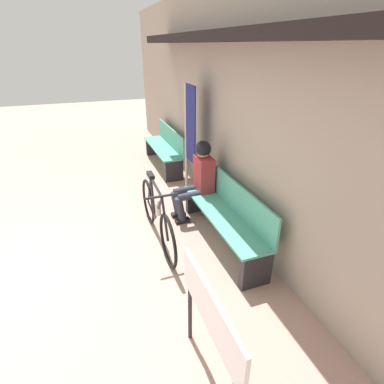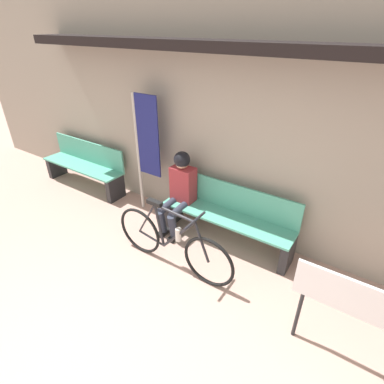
# 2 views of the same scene
# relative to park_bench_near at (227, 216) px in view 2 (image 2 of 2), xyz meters

# --- Properties ---
(ground_plane) EXTENTS (24.00, 24.00, 0.00)m
(ground_plane) POSITION_rel_park_bench_near_xyz_m (-0.11, -2.43, -0.40)
(ground_plane) COLOR tan
(storefront_wall) EXTENTS (12.00, 0.56, 3.20)m
(storefront_wall) POSITION_rel_park_bench_near_xyz_m (-0.11, 0.32, 1.26)
(storefront_wall) COLOR #9E9384
(storefront_wall) RESTS_ON ground_plane
(park_bench_near) EXTENTS (1.87, 0.42, 0.84)m
(park_bench_near) POSITION_rel_park_bench_near_xyz_m (0.00, 0.00, 0.00)
(park_bench_near) COLOR #51A88E
(park_bench_near) RESTS_ON ground_plane
(bicycle) EXTENTS (1.72, 0.40, 0.90)m
(bicycle) POSITION_rel_park_bench_near_xyz_m (-0.32, -0.85, -0.03)
(bicycle) COLOR black
(bicycle) RESTS_ON ground_plane
(person_seated) EXTENTS (0.34, 0.60, 1.20)m
(person_seated) POSITION_rel_park_bench_near_xyz_m (-0.73, -0.11, 0.28)
(person_seated) COLOR #2D3342
(person_seated) RESTS_ON ground_plane
(park_bench_far) EXTENTS (1.78, 0.42, 0.84)m
(park_bench_far) POSITION_rel_park_bench_near_xyz_m (-2.99, -0.00, -0.00)
(park_bench_far) COLOR #51A88E
(park_bench_far) RESTS_ON ground_plane
(banner_pole) EXTENTS (0.45, 0.05, 1.88)m
(banner_pole) POSITION_rel_park_bench_near_xyz_m (-1.44, 0.01, 0.76)
(banner_pole) COLOR #B7B2A8
(banner_pole) RESTS_ON ground_plane
(signboard) EXTENTS (1.02, 0.04, 0.94)m
(signboard) POSITION_rel_park_bench_near_xyz_m (1.68, -0.96, 0.30)
(signboard) COLOR #232326
(signboard) RESTS_ON ground_plane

